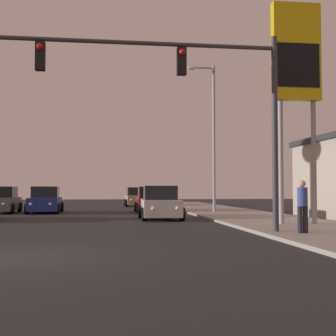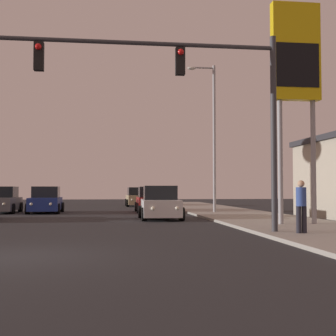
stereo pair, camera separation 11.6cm
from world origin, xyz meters
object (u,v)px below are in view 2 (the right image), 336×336
(car_tan, at_px, (137,198))
(car_grey, at_px, (2,201))
(traffic_light_mast, at_px, (193,88))
(gas_station_sign, at_px, (296,64))
(pedestrian_on_sidewalk, at_px, (301,204))
(car_blue, at_px, (46,201))
(car_red, at_px, (151,201))
(car_white, at_px, (160,204))
(street_lamp, at_px, (212,130))

(car_tan, distance_m, car_grey, 14.19)
(traffic_light_mast, distance_m, gas_station_sign, 6.03)
(pedestrian_on_sidewalk, bearing_deg, car_blue, 121.52)
(car_red, bearing_deg, car_blue, 3.35)
(pedestrian_on_sidewalk, bearing_deg, car_tan, 97.36)
(car_tan, height_order, gas_station_sign, gas_station_sign)
(traffic_light_mast, height_order, gas_station_sign, gas_station_sign)
(car_red, distance_m, car_blue, 6.78)
(car_white, bearing_deg, street_lamp, -127.94)
(gas_station_sign, bearing_deg, car_tan, 102.00)
(car_white, xyz_separation_m, car_blue, (-6.56, 7.06, 0.00))
(car_white, distance_m, pedestrian_on_sidewalk, 9.96)
(car_grey, bearing_deg, car_red, 178.91)
(car_blue, bearing_deg, car_grey, -9.38)
(car_blue, height_order, pedestrian_on_sidewalk, pedestrian_on_sidewalk)
(car_red, xyz_separation_m, pedestrian_on_sidewalk, (3.27, -16.68, 0.27))
(car_white, distance_m, car_blue, 9.64)
(car_grey, distance_m, pedestrian_on_sidewalk, 21.10)
(street_lamp, distance_m, gas_station_sign, 10.08)
(car_white, distance_m, traffic_light_mast, 9.55)
(car_grey, xyz_separation_m, pedestrian_on_sidewalk, (12.80, -16.76, 0.27))
(traffic_light_mast, bearing_deg, car_tan, 90.47)
(street_lamp, height_order, gas_station_sign, same)
(car_white, xyz_separation_m, car_tan, (-0.07, 18.21, 0.00))
(car_white, bearing_deg, car_tan, -87.77)
(traffic_light_mast, distance_m, pedestrian_on_sidewalk, 5.09)
(car_white, bearing_deg, car_grey, -36.60)
(car_grey, relative_size, traffic_light_mast, 0.48)
(car_white, relative_size, gas_station_sign, 0.48)
(car_tan, bearing_deg, pedestrian_on_sidewalk, 95.92)
(car_red, relative_size, car_grey, 1.00)
(car_grey, xyz_separation_m, traffic_light_mast, (9.47, -16.08, 4.05))
(car_tan, xyz_separation_m, gas_station_sign, (5.04, -23.69, 5.86))
(car_white, bearing_deg, traffic_light_mast, 93.00)
(car_red, xyz_separation_m, car_white, (-0.21, -7.35, 0.00))
(car_tan, distance_m, street_lamp, 14.96)
(car_grey, height_order, pedestrian_on_sidewalk, pedestrian_on_sidewalk)
(car_white, height_order, pedestrian_on_sidewalk, pedestrian_on_sidewalk)
(car_blue, distance_m, car_tan, 12.90)
(car_blue, height_order, car_tan, same)
(gas_station_sign, bearing_deg, street_lamp, 97.37)
(car_red, bearing_deg, car_grey, 0.38)
(car_blue, xyz_separation_m, street_lamp, (10.25, -2.66, 4.36))
(traffic_light_mast, xyz_separation_m, gas_station_sign, (4.82, 3.15, 1.80))
(traffic_light_mast, bearing_deg, pedestrian_on_sidewalk, -11.55)
(car_blue, distance_m, traffic_light_mast, 17.55)
(car_red, height_order, car_tan, same)
(car_blue, relative_size, pedestrian_on_sidewalk, 2.60)
(car_white, xyz_separation_m, street_lamp, (3.69, 4.40, 4.36))
(street_lamp, distance_m, pedestrian_on_sidewalk, 14.32)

